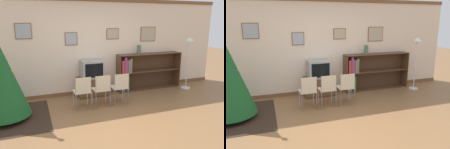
# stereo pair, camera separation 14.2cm
# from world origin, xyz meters

# --- Properties ---
(ground_plane) EXTENTS (24.00, 24.00, 0.00)m
(ground_plane) POSITION_xyz_m (0.00, 0.00, 0.00)
(ground_plane) COLOR brown
(wall_back) EXTENTS (8.48, 0.11, 2.70)m
(wall_back) POSITION_xyz_m (0.00, 2.35, 1.35)
(wall_back) COLOR beige
(wall_back) RESTS_ON ground_plane
(area_rug) EXTENTS (1.81, 1.82, 0.01)m
(area_rug) POSITION_xyz_m (-2.23, 1.19, 0.00)
(area_rug) COLOR #332319
(area_rug) RESTS_ON ground_plane
(christmas_tree) EXTENTS (1.06, 1.06, 1.81)m
(christmas_tree) POSITION_xyz_m (-2.23, 1.19, 0.91)
(christmas_tree) COLOR maroon
(christmas_tree) RESTS_ON area_rug
(tv_console) EXTENTS (0.85, 0.46, 0.54)m
(tv_console) POSITION_xyz_m (-0.05, 2.05, 0.27)
(tv_console) COLOR #4C311E
(tv_console) RESTS_ON ground_plane
(television) EXTENTS (0.61, 0.45, 0.49)m
(television) POSITION_xyz_m (-0.05, 2.04, 0.78)
(television) COLOR #9E9E99
(television) RESTS_ON tv_console
(folding_chair_left) EXTENTS (0.40, 0.40, 0.82)m
(folding_chair_left) POSITION_xyz_m (-0.53, 1.16, 0.47)
(folding_chair_left) COLOR beige
(folding_chair_left) RESTS_ON ground_plane
(folding_chair_center) EXTENTS (0.40, 0.40, 0.82)m
(folding_chair_center) POSITION_xyz_m (-0.05, 1.16, 0.47)
(folding_chair_center) COLOR beige
(folding_chair_center) RESTS_ON ground_plane
(folding_chair_right) EXTENTS (0.40, 0.40, 0.82)m
(folding_chair_right) POSITION_xyz_m (0.44, 1.16, 0.47)
(folding_chair_right) COLOR beige
(folding_chair_right) RESTS_ON ground_plane
(bookshelf) EXTENTS (2.08, 0.36, 1.12)m
(bookshelf) POSITION_xyz_m (1.48, 2.12, 0.55)
(bookshelf) COLOR brown
(bookshelf) RESTS_ON ground_plane
(vase) EXTENTS (0.12, 0.12, 0.27)m
(vase) POSITION_xyz_m (1.44, 2.13, 1.25)
(vase) COLOR #47664C
(vase) RESTS_ON bookshelf
(standing_lamp) EXTENTS (0.28, 0.28, 1.61)m
(standing_lamp) POSITION_xyz_m (2.92, 1.70, 1.24)
(standing_lamp) COLOR silver
(standing_lamp) RESTS_ON ground_plane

